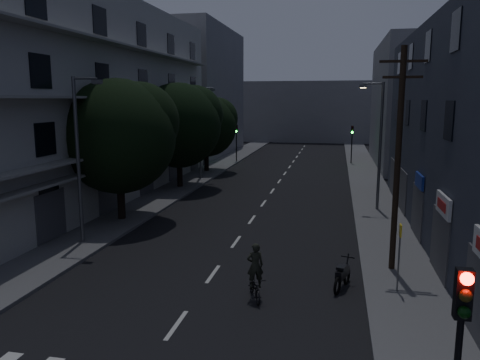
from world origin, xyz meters
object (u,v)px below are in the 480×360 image
(utility_pole, at_px, (398,156))
(bus_stop_sign, at_px, (400,246))
(cyclist, at_px, (255,280))
(traffic_signal_near, at_px, (460,333))
(motorcycle, at_px, (342,276))

(utility_pole, relative_size, bus_stop_sign, 3.56)
(utility_pole, height_order, cyclist, utility_pole)
(cyclist, bearing_deg, bus_stop_sign, -6.72)
(traffic_signal_near, bearing_deg, cyclist, 123.26)
(bus_stop_sign, xyz_separation_m, motorcycle, (-1.97, 0.23, -1.41))
(bus_stop_sign, xyz_separation_m, cyclist, (-5.05, -1.38, -1.19))
(traffic_signal_near, bearing_deg, utility_pole, 88.98)
(traffic_signal_near, xyz_separation_m, motorcycle, (-1.84, 9.11, -2.62))
(traffic_signal_near, distance_m, cyclist, 9.29)
(utility_pole, height_order, motorcycle, utility_pole)
(bus_stop_sign, distance_m, motorcycle, 2.43)
(cyclist, bearing_deg, traffic_signal_near, -78.71)
(motorcycle, relative_size, cyclist, 0.89)
(traffic_signal_near, distance_m, utility_pole, 11.43)
(utility_pole, distance_m, bus_stop_sign, 3.83)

